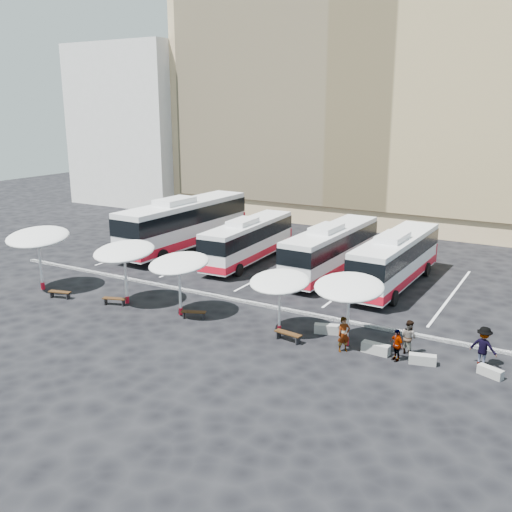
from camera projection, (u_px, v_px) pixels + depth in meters
The scene contains 26 objects.
ground at pixel (217, 300), 34.09m from camera, with size 120.00×120.00×0.00m, color black.
sandstone_building at pixel (390, 92), 57.54m from camera, with size 42.00×18.25×29.60m.
apartment_block at pixel (151, 125), 68.75m from camera, with size 14.00×14.00×18.00m, color silver.
curb_divider at pixel (221, 297), 34.49m from camera, with size 34.00×0.25×0.15m, color black.
bay_lines at pixel (279, 268), 40.79m from camera, with size 24.15×12.00×0.01m.
bus_0 at pixel (185, 222), 45.73m from camera, with size 3.44×13.65×4.31m.
bus_1 at pixel (248, 239), 42.03m from camera, with size 2.87×10.78×3.39m.
bus_2 at pixel (332, 248), 39.03m from camera, with size 2.86×11.33×3.58m.
bus_3 at pixel (396, 258), 36.44m from camera, with size 2.87×11.39×3.60m.
sunshade_0 at pixel (38, 237), 35.32m from camera, with size 5.06×5.08×3.99m.
sunshade_1 at pixel (124, 252), 32.87m from camera, with size 3.68×3.72×3.69m.
sunshade_2 at pixel (179, 264), 31.05m from camera, with size 3.87×3.91×3.48m.
sunshade_3 at pixel (280, 282), 28.64m from camera, with size 3.31×3.34×3.20m.
sunshade_4 at pixel (349, 287), 26.99m from camera, with size 3.78×3.81×3.49m.
wood_bench_0 at pixel (60, 293), 34.42m from camera, with size 1.45×0.72×0.43m.
wood_bench_1 at pixel (114, 300), 33.24m from camera, with size 1.44×0.79×0.43m.
wood_bench_2 at pixel (194, 313), 31.13m from camera, with size 1.40×0.85×0.42m.
wood_bench_3 at pixel (288, 335), 28.14m from camera, with size 1.49×0.59×0.45m.
conc_bench_0 at pixel (327, 329), 29.12m from camera, with size 1.28×0.43×0.48m, color gray.
conc_bench_1 at pixel (376, 349), 26.77m from camera, with size 1.31×0.44×0.49m, color gray.
conc_bench_2 at pixel (422, 359), 25.68m from camera, with size 1.20×0.40×0.45m, color gray.
conc_bench_3 at pixel (490, 372), 24.51m from camera, with size 1.09×0.36×0.41m, color gray.
passenger_0 at pixel (344, 334), 26.84m from camera, with size 0.63×0.41×1.71m, color black.
passenger_1 at pixel (409, 337), 26.58m from camera, with size 0.81×0.63×1.67m, color black.
passenger_2 at pixel (397, 345), 25.92m from camera, with size 0.89×0.37×1.52m, color black.
passenger_3 at pixel (484, 347), 25.31m from camera, with size 1.20×0.69×1.86m, color black.
Camera 1 is at (18.17, -26.77, 11.32)m, focal length 40.00 mm.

